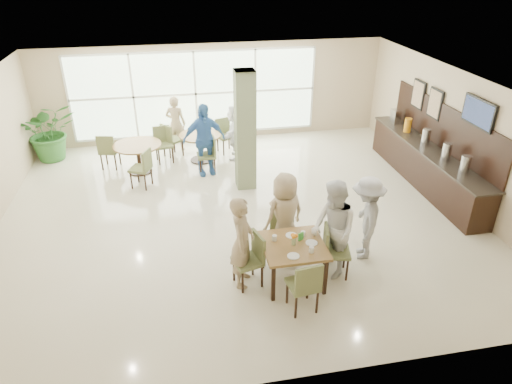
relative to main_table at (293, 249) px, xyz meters
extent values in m
plane|color=beige|center=(-0.59, 2.49, -0.67)|extent=(10.00, 10.00, 0.00)
plane|color=white|center=(-0.59, 2.49, 2.13)|extent=(10.00, 10.00, 0.00)
plane|color=#C6B08E|center=(-0.59, 6.99, 0.73)|extent=(10.00, 0.00, 10.00)
plane|color=#C6B08E|center=(-0.59, -2.01, 0.73)|extent=(10.00, 0.00, 10.00)
plane|color=#C6B08E|center=(4.41, 2.49, 0.73)|extent=(0.00, 9.00, 9.00)
plane|color=silver|center=(-1.09, 6.96, 0.73)|extent=(7.00, 0.00, 7.00)
cube|color=#6E7A55|center=(-0.19, 3.69, 0.73)|extent=(0.45, 0.45, 2.80)
cube|color=brown|center=(0.00, 0.00, 0.06)|extent=(1.04, 1.04, 0.05)
cube|color=black|center=(-0.44, -0.44, -0.32)|extent=(0.06, 0.06, 0.70)
cube|color=black|center=(0.44, -0.44, -0.32)|extent=(0.06, 0.06, 0.70)
cube|color=black|center=(-0.44, 0.44, -0.32)|extent=(0.06, 0.06, 0.70)
cube|color=black|center=(0.44, 0.44, -0.32)|extent=(0.06, 0.06, 0.70)
cylinder|color=brown|center=(-2.75, 4.99, 0.06)|extent=(1.20, 1.20, 0.04)
cylinder|color=black|center=(-2.75, 4.99, -0.31)|extent=(0.10, 0.10, 0.71)
cylinder|color=black|center=(-2.75, 4.99, -0.65)|extent=(0.60, 0.60, 0.03)
cylinder|color=brown|center=(-1.13, 5.40, 0.06)|extent=(1.12, 1.12, 0.04)
cylinder|color=black|center=(-1.13, 5.40, -0.31)|extent=(0.10, 0.10, 0.71)
cylinder|color=black|center=(-1.13, 5.40, -0.65)|extent=(0.60, 0.60, 0.03)
cylinder|color=white|center=(0.22, 0.20, 0.13)|extent=(0.08, 0.08, 0.10)
cylinder|color=white|center=(-0.29, 0.17, 0.13)|extent=(0.08, 0.08, 0.10)
cylinder|color=white|center=(0.23, -0.27, 0.13)|extent=(0.08, 0.08, 0.10)
cylinder|color=white|center=(-0.09, -0.33, 0.09)|extent=(0.20, 0.20, 0.01)
cylinder|color=white|center=(0.03, 0.26, 0.09)|extent=(0.20, 0.20, 0.01)
cylinder|color=white|center=(0.30, -0.02, 0.09)|extent=(0.20, 0.20, 0.01)
cylinder|color=#99B27F|center=(0.00, 0.00, 0.14)|extent=(0.07, 0.07, 0.12)
sphere|color=orange|center=(0.03, 0.00, 0.25)|extent=(0.07, 0.07, 0.07)
sphere|color=orange|center=(-0.02, 0.03, 0.25)|extent=(0.07, 0.07, 0.07)
sphere|color=orange|center=(-0.01, -0.03, 0.25)|extent=(0.07, 0.07, 0.07)
cube|color=green|center=(0.15, 0.10, 0.16)|extent=(0.10, 0.06, 0.15)
cube|color=black|center=(4.09, 2.99, -0.22)|extent=(0.60, 4.60, 0.90)
cube|color=black|center=(4.09, 2.99, 0.25)|extent=(0.64, 4.70, 0.04)
cube|color=black|center=(4.38, 2.99, 0.78)|extent=(0.04, 4.60, 1.00)
cylinder|color=silver|center=(4.09, 1.59, 0.47)|extent=(0.20, 0.20, 0.40)
cylinder|color=silver|center=(4.09, 2.29, 0.47)|extent=(0.20, 0.20, 0.40)
cylinder|color=silver|center=(4.09, 3.19, 0.47)|extent=(0.20, 0.20, 0.40)
cylinder|color=orange|center=(4.09, 4.09, 0.45)|extent=(0.18, 0.18, 0.36)
cube|color=silver|center=(4.09, 4.79, 0.45)|extent=(0.18, 0.30, 0.36)
cube|color=black|center=(4.35, 1.89, 1.48)|extent=(0.06, 1.00, 0.58)
cube|color=#7F99CC|center=(4.32, 1.89, 1.48)|extent=(0.01, 0.92, 0.50)
cube|color=black|center=(4.36, 3.49, 1.18)|extent=(0.04, 0.55, 0.70)
cube|color=brown|center=(4.33, 3.49, 1.18)|extent=(0.01, 0.47, 0.62)
cube|color=black|center=(4.36, 4.29, 1.18)|extent=(0.04, 0.55, 0.70)
cube|color=brown|center=(4.33, 4.29, 1.18)|extent=(0.01, 0.47, 0.62)
imported|color=#30712D|center=(-5.08, 6.27, 0.12)|extent=(1.79, 1.79, 1.58)
imported|color=tan|center=(-0.85, 0.12, 0.16)|extent=(0.55, 0.69, 1.65)
imported|color=tan|center=(0.05, 0.82, 0.16)|extent=(0.91, 0.70, 1.65)
imported|color=white|center=(0.72, 0.11, 0.22)|extent=(0.74, 0.92, 1.78)
imported|color=#9F9FA1|center=(1.47, 0.48, 0.14)|extent=(0.89, 1.17, 1.61)
imported|color=#3F77BE|center=(-1.09, 4.57, 0.25)|extent=(1.17, 0.80, 1.84)
imported|color=white|center=(-0.19, 5.41, 0.08)|extent=(1.00, 1.50, 1.49)
imported|color=tan|center=(-1.74, 6.30, 0.11)|extent=(0.66, 0.54, 1.56)
camera|label=1|loc=(-1.78, -6.06, 4.44)|focal=32.00mm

